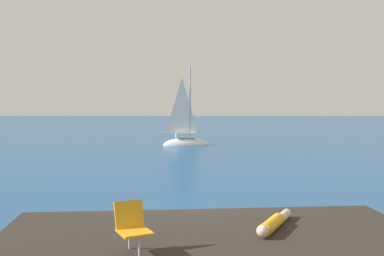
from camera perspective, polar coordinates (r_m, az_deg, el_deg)
name	(u,v)px	position (r m, az deg, el deg)	size (l,w,h in m)	color
ground_plane	(185,226)	(12.37, -0.94, -12.10)	(160.00, 160.00, 0.00)	navy
boulder_seaward	(103,241)	(11.30, -11.04, -13.70)	(1.59, 1.27, 0.87)	#2D2B20
boulder_inland	(279,245)	(11.03, 10.87, -14.13)	(1.08, 0.87, 0.60)	#2D2321
sailboat_near	(185,141)	(33.15, -0.82, -1.60)	(3.48, 1.61, 6.34)	white
person_sunbather	(274,223)	(8.97, 10.19, -11.63)	(0.90, 1.64, 0.25)	gold
beach_chair	(132,225)	(7.58, -7.51, -11.88)	(0.70, 0.75, 0.80)	orange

